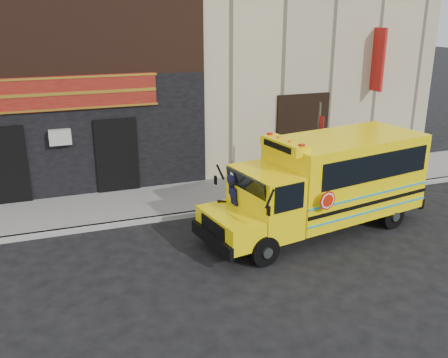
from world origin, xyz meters
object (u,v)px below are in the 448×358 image
school_bus (327,181)px  bicycle (233,220)px  sign_pole (318,149)px  cyclist (235,208)px

school_bus → bicycle: 3.00m
sign_pole → cyclist: 4.17m
bicycle → cyclist: cyclist is taller
sign_pole → cyclist: bearing=-153.0°
school_bus → bicycle: bearing=176.3°
sign_pole → bicycle: size_ratio=1.69×
cyclist → bicycle: bearing=61.1°
sign_pole → bicycle: sign_pole is taller
sign_pole → cyclist: size_ratio=1.74×
school_bus → bicycle: school_bus is taller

